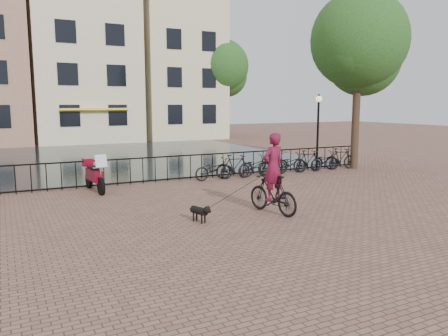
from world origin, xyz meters
name	(u,v)px	position (x,y,z in m)	size (l,w,h in m)	color
ground	(281,234)	(0.00, 0.00, 0.00)	(100.00, 100.00, 0.00)	brown
canal_water	(114,156)	(0.00, 17.30, 0.00)	(20.00, 20.00, 0.00)	black
railing	(167,169)	(0.00, 8.00, 0.50)	(20.00, 0.05, 1.02)	black
canal_house_mid	(82,69)	(0.50, 30.00, 5.90)	(8.00, 9.50, 11.80)	beige
canal_house_right	(173,64)	(8.50, 30.00, 6.65)	(7.00, 9.00, 13.30)	beige
tree_near_right	(359,40)	(9.20, 7.30, 5.97)	(4.48, 4.48, 8.24)	black
tree_far_right	(222,66)	(12.00, 27.00, 6.35)	(4.76, 4.76, 8.76)	black
lamp_post	(318,119)	(7.20, 7.60, 2.38)	(0.30, 0.30, 3.45)	black
cyclist	(273,178)	(0.91, 1.76, 1.01)	(0.93, 2.02, 2.67)	black
dog	(199,213)	(-1.32, 1.85, 0.25)	(0.44, 0.77, 0.49)	black
motorcycle	(94,171)	(-2.98, 7.25, 0.72)	(0.65, 2.04, 1.43)	maroon
parked_bike_0	(214,169)	(1.80, 7.40, 0.45)	(0.60, 1.72, 0.90)	black
parked_bike_1	(235,166)	(2.75, 7.40, 0.50)	(0.47, 1.66, 1.00)	black
parked_bike_2	(255,166)	(3.70, 7.40, 0.45)	(0.60, 1.72, 0.90)	black
parked_bike_3	(273,164)	(4.65, 7.40, 0.50)	(0.47, 1.66, 1.00)	black
parked_bike_4	(291,163)	(5.60, 7.40, 0.45)	(0.60, 1.72, 0.90)	black
parked_bike_5	(308,161)	(6.55, 7.40, 0.50)	(0.47, 1.66, 1.00)	black
parked_bike_6	(325,161)	(7.50, 7.40, 0.45)	(0.60, 1.72, 0.90)	black
parked_bike_7	(340,159)	(8.45, 7.40, 0.50)	(0.47, 1.66, 1.00)	black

